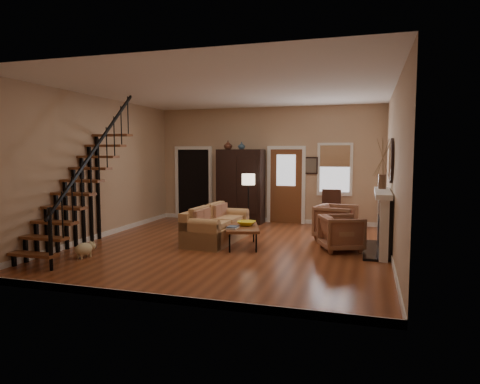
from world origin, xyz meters
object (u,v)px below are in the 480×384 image
(coffee_table, at_px, (242,237))
(armchair_right, at_px, (336,222))
(armchair_left, at_px, (341,233))
(floor_lamp, at_px, (248,202))
(sofa, at_px, (217,225))
(armoire, at_px, (241,186))
(side_chair, at_px, (331,209))

(coffee_table, height_order, armchair_right, armchair_right)
(armchair_left, distance_m, floor_lamp, 2.96)
(sofa, relative_size, armchair_right, 2.27)
(armoire, xyz_separation_m, floor_lamp, (0.55, -1.16, -0.32))
(armchair_right, height_order, side_chair, side_chair)
(sofa, distance_m, coffee_table, 0.82)
(sofa, height_order, side_chair, side_chair)
(coffee_table, xyz_separation_m, side_chair, (1.61, 2.86, 0.29))
(armchair_left, relative_size, armchair_right, 0.91)
(armchair_right, height_order, floor_lamp, floor_lamp)
(armoire, height_order, side_chair, armoire)
(sofa, relative_size, coffee_table, 1.74)
(armoire, xyz_separation_m, armchair_left, (2.99, -2.79, -0.68))
(sofa, distance_m, floor_lamp, 1.60)
(side_chair, bearing_deg, floor_lamp, -154.44)
(armoire, xyz_separation_m, coffee_table, (0.94, -3.06, -0.83))
(coffee_table, height_order, floor_lamp, floor_lamp)
(armchair_right, bearing_deg, coffee_table, 139.58)
(floor_lamp, bearing_deg, coffee_table, -78.23)
(armoire, bearing_deg, armchair_left, -43.06)
(armoire, bearing_deg, sofa, -85.14)
(coffee_table, bearing_deg, sofa, 152.73)
(side_chair, bearing_deg, armchair_left, -80.44)
(armoire, relative_size, armchair_left, 2.61)
(armchair_left, bearing_deg, floor_lamp, 33.99)
(armoire, relative_size, coffee_table, 1.82)
(armchair_right, bearing_deg, sofa, 124.36)
(sofa, bearing_deg, coffee_table, -23.78)
(armoire, distance_m, armchair_right, 3.29)
(armchair_left, relative_size, floor_lamp, 0.55)
(coffee_table, relative_size, floor_lamp, 0.78)
(sofa, xyz_separation_m, floor_lamp, (0.32, 1.53, 0.36))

